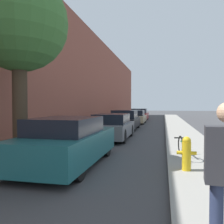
{
  "coord_description": "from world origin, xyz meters",
  "views": [
    {
      "loc": [
        1.78,
        0.43,
        1.77
      ],
      "look_at": [
        -0.49,
        10.68,
        1.45
      ],
      "focal_mm": 37.54,
      "sensor_mm": 36.0,
      "label": 1
    }
  ],
  "objects": [
    {
      "name": "parked_car_champagne",
      "position": [
        -0.91,
        22.85,
        0.61
      ],
      "size": [
        1.9,
        4.3,
        1.28
      ],
      "color": "black",
      "rests_on": "ground"
    },
    {
      "name": "building_facade_left",
      "position": [
        -4.25,
        16.0,
        3.89
      ],
      "size": [
        0.7,
        52.0,
        7.79
      ],
      "color": "brown",
      "rests_on": "ground"
    },
    {
      "name": "sidewalk_right",
      "position": [
        2.9,
        16.0,
        0.06
      ],
      "size": [
        2.0,
        52.0,
        0.12
      ],
      "color": "gray",
      "rests_on": "ground"
    },
    {
      "name": "sidewalk_left",
      "position": [
        -2.9,
        16.0,
        0.06
      ],
      "size": [
        2.0,
        52.0,
        0.12
      ],
      "color": "gray",
      "rests_on": "ground"
    },
    {
      "name": "parked_car_teal",
      "position": [
        -0.97,
        6.85,
        0.68
      ],
      "size": [
        1.84,
        4.38,
        1.41
      ],
      "color": "black",
      "rests_on": "ground"
    },
    {
      "name": "parked_car_grey",
      "position": [
        -0.83,
        12.27,
        0.63
      ],
      "size": [
        1.8,
        4.06,
        1.32
      ],
      "color": "black",
      "rests_on": "ground"
    },
    {
      "name": "bicycle",
      "position": [
        2.41,
        8.13,
        0.44
      ],
      "size": [
        0.44,
        1.5,
        0.62
      ],
      "rotation": [
        0.0,
        0.0,
        0.16
      ],
      "color": "black",
      "rests_on": "sidewalk_right"
    },
    {
      "name": "parked_car_red",
      "position": [
        -0.99,
        27.92,
        0.64
      ],
      "size": [
        1.88,
        4.25,
        1.35
      ],
      "color": "black",
      "rests_on": "ground"
    },
    {
      "name": "parked_car_black",
      "position": [
        -0.97,
        17.28,
        0.67
      ],
      "size": [
        1.84,
        4.07,
        1.4
      ],
      "color": "black",
      "rests_on": "ground"
    },
    {
      "name": "fire_hydrant",
      "position": [
        2.35,
        6.55,
        0.56
      ],
      "size": [
        0.48,
        0.22,
        0.86
      ],
      "color": "gold",
      "rests_on": "sidewalk_right"
    },
    {
      "name": "ground_plane",
      "position": [
        0.0,
        16.0,
        0.0
      ],
      "size": [
        120.0,
        120.0,
        0.0
      ],
      "primitive_type": "plane",
      "color": "#3D3D3F"
    },
    {
      "name": "street_tree_near",
      "position": [
        -2.36,
        6.58,
        4.12
      ],
      "size": [
        2.85,
        2.85,
        5.49
      ],
      "color": "#423323",
      "rests_on": "sidewalk_left"
    }
  ]
}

